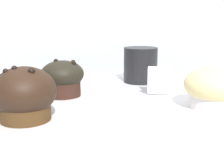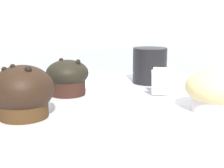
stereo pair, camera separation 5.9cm
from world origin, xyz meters
The scene contains 6 objects.
wall_back centered at (0.00, 0.60, 0.90)m, with size 3.20×0.10×1.80m, color #B2B7BC.
muffin_front_center centered at (0.19, -0.06, 0.99)m, with size 0.11×0.11×0.08m.
muffin_back_right centered at (-0.14, -0.15, 0.99)m, with size 0.11×0.11×0.09m.
muffin_front_right centered at (-0.11, 0.02, 0.99)m, with size 0.09×0.09×0.08m.
coffee_cup centered at (0.06, 0.17, 1.00)m, with size 0.09×0.13×0.09m.
price_card centered at (0.10, 0.03, 0.98)m, with size 0.05×0.05×0.06m.
Camera 2 is at (0.09, -0.64, 1.12)m, focal length 50.00 mm.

